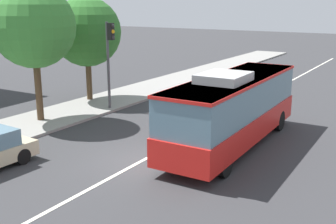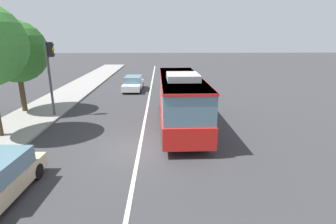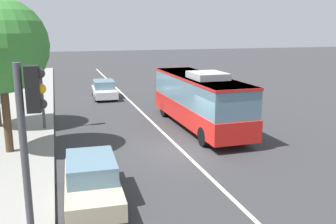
{
  "view_description": "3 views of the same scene",
  "coord_description": "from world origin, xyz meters",
  "px_view_note": "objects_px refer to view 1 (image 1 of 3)",
  "views": [
    {
      "loc": [
        -12.97,
        -9.32,
        6.24
      ],
      "look_at": [
        1.81,
        -0.1,
        1.67
      ],
      "focal_mm": 44.64,
      "sensor_mm": 36.0,
      "label": 1
    },
    {
      "loc": [
        -12.27,
        -1.12,
        5.5
      ],
      "look_at": [
        1.55,
        -1.49,
        1.49
      ],
      "focal_mm": 28.01,
      "sensor_mm": 36.0,
      "label": 2
    },
    {
      "loc": [
        -16.55,
        5.67,
        5.89
      ],
      "look_at": [
        3.1,
        -0.25,
        1.23
      ],
      "focal_mm": 40.08,
      "sensor_mm": 36.0,
      "label": 3
    }
  ],
  "objects_px": {
    "traffic_light_near_corner": "(110,51)",
    "street_tree_kerbside_left": "(87,32)",
    "transit_bus": "(233,107)",
    "sedan_white": "(243,82)",
    "street_tree_kerbside_centre": "(33,26)"
  },
  "relations": [
    {
      "from": "traffic_light_near_corner",
      "to": "street_tree_kerbside_left",
      "type": "relative_size",
      "value": 0.78
    },
    {
      "from": "transit_bus",
      "to": "street_tree_kerbside_centre",
      "type": "xyz_separation_m",
      "value": [
        -1.89,
        10.31,
        3.26
      ]
    },
    {
      "from": "sedan_white",
      "to": "traffic_light_near_corner",
      "type": "relative_size",
      "value": 0.87
    },
    {
      "from": "street_tree_kerbside_left",
      "to": "traffic_light_near_corner",
      "type": "bearing_deg",
      "value": -112.27
    },
    {
      "from": "sedan_white",
      "to": "street_tree_kerbside_centre",
      "type": "distance_m",
      "value": 15.3
    },
    {
      "from": "sedan_white",
      "to": "street_tree_kerbside_left",
      "type": "height_order",
      "value": "street_tree_kerbside_left"
    },
    {
      "from": "transit_bus",
      "to": "street_tree_kerbside_left",
      "type": "bearing_deg",
      "value": 73.37
    },
    {
      "from": "sedan_white",
      "to": "traffic_light_near_corner",
      "type": "bearing_deg",
      "value": -24.41
    },
    {
      "from": "sedan_white",
      "to": "traffic_light_near_corner",
      "type": "distance_m",
      "value": 10.75
    },
    {
      "from": "traffic_light_near_corner",
      "to": "street_tree_kerbside_left",
      "type": "height_order",
      "value": "street_tree_kerbside_left"
    },
    {
      "from": "sedan_white",
      "to": "street_tree_kerbside_left",
      "type": "xyz_separation_m",
      "value": [
        -8.2,
        7.29,
        3.73
      ]
    },
    {
      "from": "transit_bus",
      "to": "street_tree_kerbside_left",
      "type": "height_order",
      "value": "street_tree_kerbside_left"
    },
    {
      "from": "sedan_white",
      "to": "street_tree_kerbside_centre",
      "type": "relative_size",
      "value": 0.63
    },
    {
      "from": "transit_bus",
      "to": "sedan_white",
      "type": "bearing_deg",
      "value": 19.07
    },
    {
      "from": "transit_bus",
      "to": "street_tree_kerbside_left",
      "type": "xyz_separation_m",
      "value": [
        3.23,
        11.43,
        2.64
      ]
    }
  ]
}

